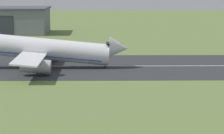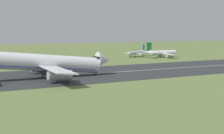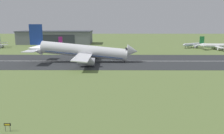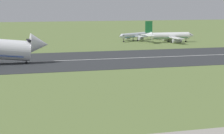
# 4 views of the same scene
# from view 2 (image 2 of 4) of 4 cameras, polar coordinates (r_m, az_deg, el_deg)

# --- Properties ---
(ground_plane) EXTENTS (730.80, 730.80, 0.00)m
(ground_plane) POSITION_cam_2_polar(r_m,az_deg,el_deg) (75.89, 12.39, -7.14)
(ground_plane) COLOR olive
(runway_strip) EXTENTS (490.80, 46.49, 0.06)m
(runway_strip) POSITION_cam_2_polar(r_m,az_deg,el_deg) (128.75, -4.93, -1.32)
(runway_strip) COLOR #2B2D30
(runway_strip) RESTS_ON ground_plane
(runway_centreline) EXTENTS (441.72, 0.70, 0.01)m
(runway_centreline) POSITION_cam_2_polar(r_m,az_deg,el_deg) (128.75, -4.93, -1.31)
(runway_centreline) COLOR silver
(runway_centreline) RESTS_ON runway_strip
(airplane_landing) EXTENTS (57.91, 52.79, 19.61)m
(airplane_landing) POSITION_cam_2_polar(r_m,az_deg,el_deg) (119.55, -12.63, 0.68)
(airplane_landing) COLOR white
(airplane_landing) RESTS_ON ground_plane
(airplane_parked_centre) EXTENTS (24.23, 18.80, 8.00)m
(airplane_parked_centre) POSITION_cam_2_polar(r_m,az_deg,el_deg) (213.62, 4.53, 2.62)
(airplane_parked_centre) COLOR silver
(airplane_parked_centre) RESTS_ON ground_plane
(airplane_parked_east) EXTENTS (25.51, 25.28, 10.18)m
(airplane_parked_east) POSITION_cam_2_polar(r_m,az_deg,el_deg) (209.78, 9.22, 2.54)
(airplane_parked_east) COLOR white
(airplane_parked_east) RESTS_ON ground_plane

